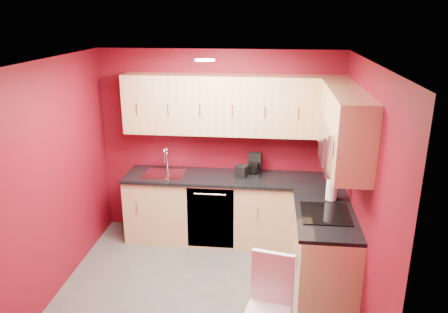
% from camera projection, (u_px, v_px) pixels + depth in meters
% --- Properties ---
extents(floor, '(3.20, 3.20, 0.00)m').
position_uv_depth(floor, '(204.00, 291.00, 4.84)').
color(floor, '#55514F').
rests_on(floor, ground).
extents(ceiling, '(3.20, 3.20, 0.00)m').
position_uv_depth(ceiling, '(200.00, 62.00, 4.05)').
color(ceiling, white).
rests_on(ceiling, wall_back).
extents(wall_back, '(3.20, 0.00, 3.20)m').
position_uv_depth(wall_back, '(220.00, 144.00, 5.86)').
color(wall_back, maroon).
rests_on(wall_back, floor).
extents(wall_front, '(3.20, 0.00, 3.20)m').
position_uv_depth(wall_front, '(168.00, 268.00, 3.03)').
color(wall_front, maroon).
rests_on(wall_front, floor).
extents(wall_left, '(0.00, 3.00, 3.00)m').
position_uv_depth(wall_left, '(53.00, 180.00, 4.61)').
color(wall_left, maroon).
rests_on(wall_left, floor).
extents(wall_right, '(0.00, 3.00, 3.00)m').
position_uv_depth(wall_right, '(363.00, 193.00, 4.28)').
color(wall_right, maroon).
rests_on(wall_right, floor).
extents(base_cabinets_back, '(2.80, 0.60, 0.87)m').
position_uv_depth(base_cabinets_back, '(232.00, 210.00, 5.82)').
color(base_cabinets_back, tan).
rests_on(base_cabinets_back, floor).
extents(base_cabinets_right, '(0.60, 1.30, 0.87)m').
position_uv_depth(base_cabinets_right, '(323.00, 251.00, 4.80)').
color(base_cabinets_right, tan).
rests_on(base_cabinets_right, floor).
extents(countertop_back, '(2.80, 0.63, 0.04)m').
position_uv_depth(countertop_back, '(232.00, 178.00, 5.66)').
color(countertop_back, black).
rests_on(countertop_back, base_cabinets_back).
extents(countertop_right, '(0.63, 1.27, 0.04)m').
position_uv_depth(countertop_right, '(325.00, 214.00, 4.65)').
color(countertop_right, black).
rests_on(countertop_right, base_cabinets_right).
extents(upper_cabinets_back, '(2.80, 0.35, 0.75)m').
position_uv_depth(upper_cabinets_back, '(234.00, 105.00, 5.49)').
color(upper_cabinets_back, tan).
rests_on(upper_cabinets_back, wall_back).
extents(upper_cabinets_right, '(0.35, 1.55, 0.75)m').
position_uv_depth(upper_cabinets_right, '(344.00, 119.00, 4.51)').
color(upper_cabinets_right, tan).
rests_on(upper_cabinets_right, wall_right).
extents(microwave, '(0.42, 0.76, 0.42)m').
position_uv_depth(microwave, '(342.00, 147.00, 4.36)').
color(microwave, silver).
rests_on(microwave, upper_cabinets_right).
extents(cooktop, '(0.50, 0.55, 0.01)m').
position_uv_depth(cooktop, '(325.00, 214.00, 4.61)').
color(cooktop, black).
rests_on(cooktop, countertop_right).
extents(sink, '(0.52, 0.42, 0.35)m').
position_uv_depth(sink, '(164.00, 171.00, 5.75)').
color(sink, silver).
rests_on(sink, countertop_back).
extents(dishwasher_front, '(0.60, 0.02, 0.82)m').
position_uv_depth(dishwasher_front, '(210.00, 218.00, 5.57)').
color(dishwasher_front, black).
rests_on(dishwasher_front, base_cabinets_back).
extents(downlight, '(0.20, 0.20, 0.01)m').
position_uv_depth(downlight, '(205.00, 60.00, 4.34)').
color(downlight, white).
rests_on(downlight, ceiling).
extents(coffee_maker, '(0.20, 0.25, 0.29)m').
position_uv_depth(coffee_maker, '(254.00, 165.00, 5.66)').
color(coffee_maker, black).
rests_on(coffee_maker, countertop_back).
extents(napkin_holder, '(0.18, 0.18, 0.15)m').
position_uv_depth(napkin_holder, '(242.00, 171.00, 5.62)').
color(napkin_holder, black).
rests_on(napkin_holder, countertop_back).
extents(paper_towel, '(0.17, 0.17, 0.29)m').
position_uv_depth(paper_towel, '(332.00, 188.00, 4.91)').
color(paper_towel, white).
rests_on(paper_towel, countertop_right).
extents(dining_chair, '(0.46, 0.47, 0.94)m').
position_uv_depth(dining_chair, '(267.00, 310.00, 3.80)').
color(dining_chair, white).
rests_on(dining_chair, floor).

